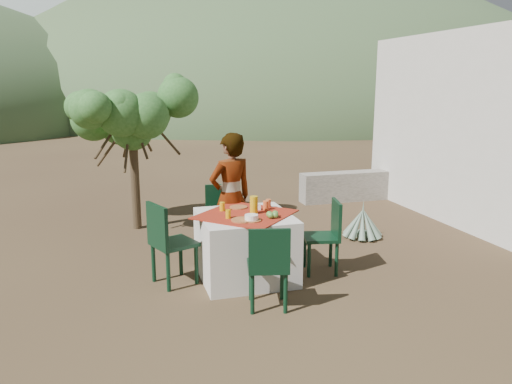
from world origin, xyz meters
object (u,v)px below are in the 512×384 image
(chair_right, at_px, (327,233))
(shrub_tree, at_px, (136,124))
(juice_pitcher, at_px, (254,205))
(table, at_px, (245,246))
(person, at_px, (231,198))
(chair_far, at_px, (222,215))
(agave, at_px, (363,224))
(chair_left, at_px, (167,240))
(chair_near, at_px, (268,264))

(chair_right, distance_m, shrub_tree, 3.44)
(shrub_tree, height_order, juice_pitcher, shrub_tree)
(table, relative_size, person, 0.80)
(chair_far, bearing_deg, person, -77.77)
(juice_pitcher, bearing_deg, agave, 27.58)
(chair_far, bearing_deg, chair_left, -124.67)
(chair_left, relative_size, chair_right, 1.08)
(shrub_tree, bearing_deg, table, -67.22)
(chair_left, bearing_deg, table, -114.41)
(chair_near, relative_size, shrub_tree, 0.43)
(juice_pitcher, bearing_deg, chair_near, -96.51)
(chair_far, relative_size, chair_right, 1.03)
(person, height_order, juice_pitcher, person)
(table, bearing_deg, chair_left, 177.27)
(chair_left, bearing_deg, shrub_tree, -18.01)
(juice_pitcher, bearing_deg, person, 100.05)
(chair_left, xyz_separation_m, chair_right, (1.85, -0.13, -0.04))
(juice_pitcher, bearing_deg, chair_far, 98.73)
(table, distance_m, shrub_tree, 2.94)
(table, distance_m, chair_right, 0.98)
(table, height_order, shrub_tree, shrub_tree)
(chair_right, relative_size, agave, 1.41)
(chair_near, height_order, agave, chair_near)
(chair_near, distance_m, agave, 2.78)
(agave, bearing_deg, chair_right, -134.19)
(chair_near, height_order, chair_right, chair_near)
(chair_left, xyz_separation_m, shrub_tree, (-0.16, 2.42, 1.09))
(chair_right, height_order, person, person)
(chair_far, relative_size, person, 0.55)
(chair_far, height_order, chair_right, chair_far)
(table, distance_m, chair_near, 0.88)
(chair_far, xyz_separation_m, juice_pitcher, (0.16, -1.01, 0.37))
(chair_far, distance_m, chair_left, 1.26)
(agave, bearing_deg, person, -169.91)
(chair_far, height_order, person, person)
(shrub_tree, bearing_deg, chair_right, -51.80)
(agave, height_order, juice_pitcher, juice_pitcher)
(juice_pitcher, bearing_deg, chair_left, 176.87)
(chair_near, xyz_separation_m, person, (-0.02, 1.51, 0.33))
(chair_near, height_order, chair_left, chair_left)
(chair_far, relative_size, shrub_tree, 0.44)
(agave, bearing_deg, chair_near, -137.31)
(table, relative_size, chair_far, 1.46)
(agave, distance_m, juice_pitcher, 2.28)
(chair_near, xyz_separation_m, chair_left, (-0.88, 0.92, 0.04))
(agave, relative_size, juice_pitcher, 3.07)
(shrub_tree, bearing_deg, chair_left, -86.33)
(chair_left, xyz_separation_m, juice_pitcher, (0.98, -0.05, 0.34))
(table, relative_size, agave, 2.11)
(person, height_order, agave, person)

